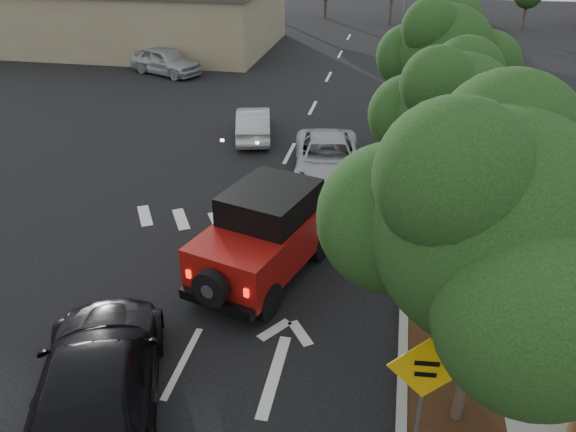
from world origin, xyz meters
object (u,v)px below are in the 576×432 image
(silver_suv_ahead, at_px, (328,158))
(speed_hump_sign, at_px, (424,383))
(black_suv_oncoming, at_px, (97,382))
(red_jeep, at_px, (268,232))

(silver_suv_ahead, relative_size, speed_hump_sign, 1.93)
(black_suv_oncoming, relative_size, speed_hump_sign, 2.12)
(red_jeep, distance_m, silver_suv_ahead, 6.43)
(red_jeep, bearing_deg, silver_suv_ahead, 100.57)
(speed_hump_sign, bearing_deg, red_jeep, 120.98)
(red_jeep, relative_size, black_suv_oncoming, 0.88)
(red_jeep, height_order, speed_hump_sign, speed_hump_sign)
(black_suv_oncoming, bearing_deg, red_jeep, -131.66)
(speed_hump_sign, bearing_deg, silver_suv_ahead, 100.03)
(silver_suv_ahead, distance_m, black_suv_oncoming, 11.99)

